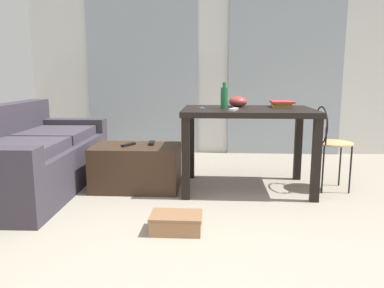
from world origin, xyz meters
The scene contains 15 objects.
ground_plane centered at (0.00, 1.30, 0.00)m, with size 8.18×8.18×0.00m, color gray.
wall_back centered at (0.00, 3.41, 1.28)m, with size 5.11×0.10×2.57m, color silver.
curtains centered at (0.00, 3.32, 1.07)m, with size 3.49×0.03×2.13m.
couch centered at (-1.73, 1.46, 0.31)m, with size 0.94×2.03×0.81m.
coffee_table centered at (-0.72, 1.54, 0.21)m, with size 0.82×0.52×0.42m.
craft_table centered at (0.34, 1.61, 0.67)m, with size 1.23×0.83×0.78m.
wire_chair centered at (1.10, 1.62, 0.51)m, with size 0.36×0.37×0.81m.
bottle_near centered at (0.12, 1.58, 0.88)m, with size 0.06×0.06×0.24m.
bowl centered at (0.26, 1.79, 0.83)m, with size 0.18×0.18×0.10m, color #9E3833.
book_stack centered at (0.70, 1.84, 0.81)m, with size 0.22×0.28×0.06m.
tv_remote_on_table centered at (0.20, 1.41, 0.79)m, with size 0.05×0.19×0.02m, color #B7B7B2.
scissors centered at (-0.09, 1.60, 0.78)m, with size 0.06×0.10×0.00m.
tv_remote_primary centered at (-0.58, 1.62, 0.44)m, with size 0.05×0.17×0.02m, color black.
tv_remote_secondary centered at (-0.79, 1.53, 0.43)m, with size 0.04×0.18×0.02m, color black.
shoebox centered at (-0.23, 0.52, 0.06)m, with size 0.36×0.25×0.13m.
Camera 1 is at (0.03, -2.02, 1.09)m, focal length 35.72 mm.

